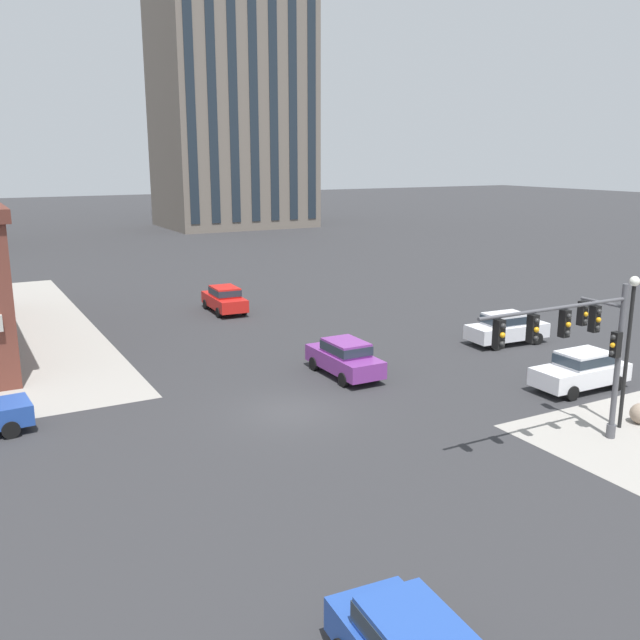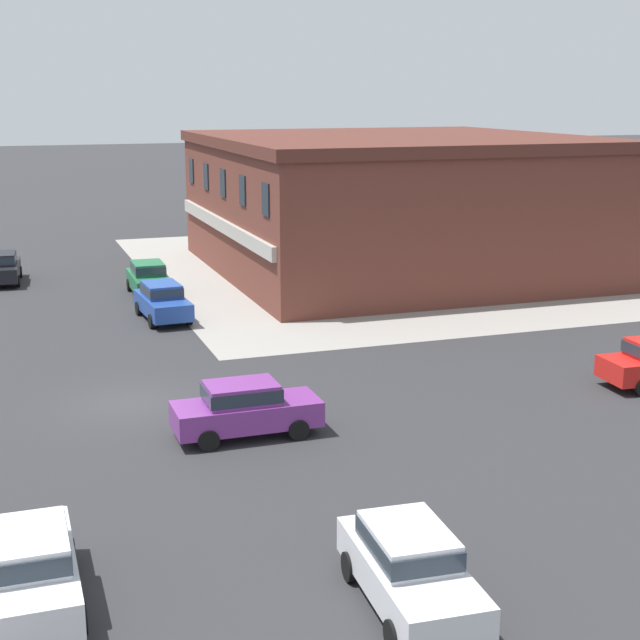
% 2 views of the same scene
% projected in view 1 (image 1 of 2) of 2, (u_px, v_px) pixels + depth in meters
% --- Properties ---
extents(ground_plane, '(320.00, 320.00, 0.00)m').
position_uv_depth(ground_plane, '(291.00, 411.00, 27.44)').
color(ground_plane, '#2D2D30').
extents(traffic_signal_main, '(6.63, 2.09, 5.60)m').
position_uv_depth(traffic_signal_main, '(582.00, 340.00, 23.35)').
color(traffic_signal_main, '#4C4C51').
rests_on(traffic_signal_main, ground).
extents(street_lamp_corner_near, '(0.36, 0.36, 5.70)m').
position_uv_depth(street_lamp_corner_near, '(629.00, 335.00, 24.98)').
color(street_lamp_corner_near, black).
rests_on(street_lamp_corner_near, ground).
extents(car_main_northbound_near, '(2.04, 4.48, 1.68)m').
position_uv_depth(car_main_northbound_near, '(225.00, 298.00, 44.60)').
color(car_main_northbound_near, red).
rests_on(car_main_northbound_near, ground).
extents(car_main_northbound_far, '(4.50, 2.09, 1.68)m').
position_uv_depth(car_main_northbound_far, '(506.00, 327.00, 37.09)').
color(car_main_northbound_far, silver).
rests_on(car_main_northbound_far, ground).
extents(car_cross_eastbound, '(1.90, 4.40, 1.68)m').
position_uv_depth(car_cross_eastbound, '(345.00, 357.00, 31.66)').
color(car_cross_eastbound, '#7A3389').
rests_on(car_cross_eastbound, ground).
extents(car_parked_curb, '(4.41, 1.91, 1.68)m').
position_uv_depth(car_parked_curb, '(581.00, 369.00, 29.80)').
color(car_parked_curb, silver).
rests_on(car_parked_curb, ground).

